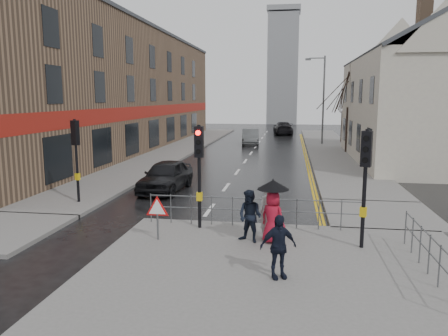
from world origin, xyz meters
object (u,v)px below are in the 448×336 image
(pedestrian_with_umbrella, at_px, (273,207))
(pedestrian_d, at_px, (278,246))
(pedestrian_a, at_px, (268,212))
(pedestrian_b, at_px, (250,216))
(car_mid, at_px, (250,137))
(car_parked, at_px, (166,176))

(pedestrian_with_umbrella, xyz_separation_m, pedestrian_d, (0.24, -2.54, -0.30))
(pedestrian_a, height_order, pedestrian_d, pedestrian_a)
(pedestrian_a, distance_m, pedestrian_with_umbrella, 0.56)
(pedestrian_a, relative_size, pedestrian_d, 1.05)
(pedestrian_a, relative_size, pedestrian_b, 1.04)
(pedestrian_a, height_order, pedestrian_with_umbrella, pedestrian_with_umbrella)
(car_mid, bearing_deg, car_parked, -100.65)
(pedestrian_b, distance_m, car_parked, 8.59)
(pedestrian_a, xyz_separation_m, pedestrian_b, (-0.52, -0.50, -0.03))
(pedestrian_with_umbrella, bearing_deg, pedestrian_d, -84.58)
(pedestrian_b, distance_m, car_mid, 28.82)
(pedestrian_d, height_order, car_parked, pedestrian_d)
(pedestrian_a, distance_m, pedestrian_d, 3.04)
(pedestrian_with_umbrella, distance_m, pedestrian_d, 2.57)
(pedestrian_a, xyz_separation_m, car_parked, (-5.19, 6.70, -0.23))
(car_parked, bearing_deg, car_mid, 88.29)
(pedestrian_with_umbrella, height_order, car_parked, pedestrian_with_umbrella)
(pedestrian_a, distance_m, pedestrian_b, 0.72)
(pedestrian_a, distance_m, car_mid, 28.37)
(car_parked, distance_m, car_mid, 21.59)
(pedestrian_with_umbrella, bearing_deg, car_parked, 126.67)
(pedestrian_d, bearing_deg, car_parked, 96.27)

